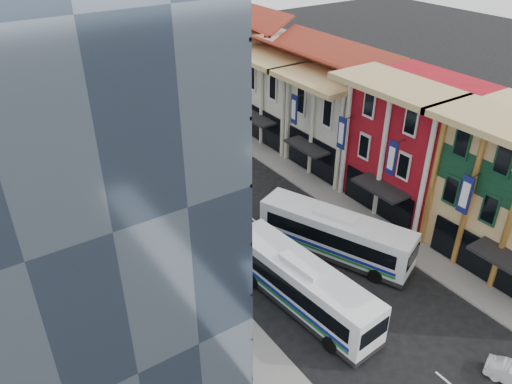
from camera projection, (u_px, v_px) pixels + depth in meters
sidewalk_right at (328, 194)px, 49.12m from camera, size 3.00×90.00×0.15m
sidewalk_left at (171, 254)px, 40.96m from camera, size 3.00×90.00×0.15m
shophouse_red at (415, 145)px, 45.17m from camera, size 8.00×10.00×12.00m
shophouse_cream_near at (343, 121)px, 52.46m from camera, size 8.00×9.00×10.00m
shophouse_cream_mid at (291, 97)px, 58.88m from camera, size 8.00×9.00×10.00m
shophouse_cream_far at (243, 70)px, 66.11m from camera, size 8.00×12.00×11.00m
office_tower at (29, 118)px, 27.12m from camera, size 12.00×26.00×30.00m
office_block_far at (3, 117)px, 48.10m from camera, size 10.00×18.00×14.00m
bus_left_near at (303, 284)px, 34.84m from camera, size 4.08×12.93×4.08m
bus_left_far at (181, 183)px, 47.58m from camera, size 6.10×11.69×3.66m
bus_right at (335, 234)px, 40.06m from camera, size 7.64×12.87×4.07m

